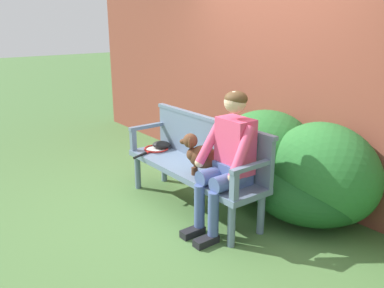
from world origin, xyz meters
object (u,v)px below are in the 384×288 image
Objects in this scene: person_seated at (228,157)px; dog_on_bench at (200,154)px; baseball_glove at (161,145)px; garden_bench at (192,172)px; tennis_racket at (155,149)px.

person_seated is 3.29× the size of dog_on_bench.
garden_bench is at bearing -45.52° from baseball_glove.
person_seated is at bearing -0.41° from tennis_racket.
dog_on_bench is 0.93m from tennis_racket.
person_seated is 1.31m from tennis_racket.
dog_on_bench reaches higher than garden_bench.
garden_bench is at bearing 178.66° from person_seated.
baseball_glove reaches higher than tennis_racket.
tennis_racket is (-0.91, 0.05, -0.19)m from dog_on_bench.
person_seated is 2.31× the size of tennis_racket.
baseball_glove is at bearing 171.15° from dog_on_bench.
dog_on_bench is at bearing -174.12° from person_seated.
garden_bench is at bearing 0.32° from tennis_racket.
tennis_racket is (-0.72, -0.00, 0.07)m from garden_bench.
dog_on_bench is (-0.37, -0.04, -0.06)m from person_seated.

